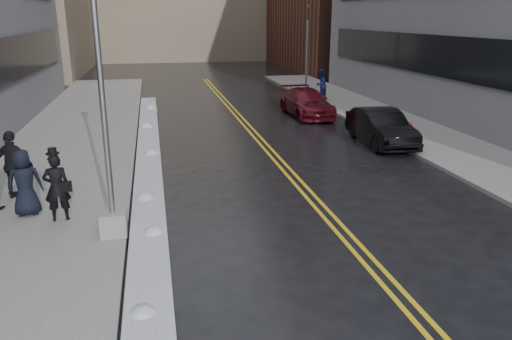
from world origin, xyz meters
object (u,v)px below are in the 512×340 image
fire_hydrant (409,129)px  pedestrian_d (14,165)px  pedestrian_fedora (57,188)px  pedestrian_east (321,85)px  car_black (381,127)px  car_maroon (307,103)px  traffic_signal (307,46)px  lamppost (106,142)px  pedestrian_c (25,183)px

fire_hydrant → pedestrian_d: bearing=-163.0°
pedestrian_fedora → pedestrian_d: size_ratio=0.89×
pedestrian_east → car_black: pedestrian_east is taller
car_black → car_maroon: car_black is taller
fire_hydrant → car_maroon: bearing=112.0°
traffic_signal → pedestrian_east: size_ratio=3.04×
fire_hydrant → pedestrian_fedora: bearing=-153.9°
pedestrian_east → car_maroon: bearing=18.1°
traffic_signal → car_maroon: size_ratio=1.17×
lamppost → fire_hydrant: bearing=33.0°
car_black → car_maroon: 7.10m
fire_hydrant → car_black: bearing=-169.5°
traffic_signal → pedestrian_d: bearing=-128.4°
fire_hydrant → pedestrian_c: bearing=-157.2°
traffic_signal → lamppost: bearing=-118.2°
pedestrian_fedora → lamppost: bearing=132.2°
lamppost → car_black: bearing=35.6°
traffic_signal → pedestrian_c: bearing=-125.1°
lamppost → pedestrian_fedora: bearing=140.0°
lamppost → pedestrian_c: 3.35m
pedestrian_east → pedestrian_d: bearing=2.5°
lamppost → car_black: 13.39m
pedestrian_east → car_black: bearing=40.5°
pedestrian_c → pedestrian_east: pedestrian_east is taller
pedestrian_fedora → pedestrian_east: size_ratio=0.93×
traffic_signal → car_black: (-1.00, -14.28, -2.63)m
lamppost → traffic_signal: lamppost is taller
pedestrian_fedora → pedestrian_c: size_ratio=0.99×
pedestrian_fedora → fire_hydrant: bearing=-161.6°
pedestrian_c → pedestrian_d: (-0.62, 1.50, 0.10)m
traffic_signal → pedestrian_c: size_ratio=3.24×
traffic_signal → pedestrian_fedora: 24.75m
pedestrian_d → car_maroon: size_ratio=0.40×
lamppost → pedestrian_c: (-2.40, 1.82, -1.46)m
lamppost → pedestrian_d: bearing=132.3°
traffic_signal → pedestrian_d: traffic_signal is taller
pedestrian_fedora → car_maroon: 17.44m
pedestrian_east → car_maroon: size_ratio=0.38×
pedestrian_fedora → pedestrian_c: pedestrian_c is taller
fire_hydrant → traffic_signal: 14.30m
traffic_signal → pedestrian_east: bearing=-88.7°
traffic_signal → pedestrian_fedora: traffic_signal is taller
pedestrian_c → pedestrian_fedora: bearing=139.0°
pedestrian_fedora → car_black: pedestrian_fedora is taller
pedestrian_fedora → car_maroon: bearing=-137.2°
pedestrian_d → fire_hydrant: bearing=-144.2°
pedestrian_c → traffic_signal: bearing=-134.0°
traffic_signal → pedestrian_fedora: size_ratio=3.26×
traffic_signal → pedestrian_east: 3.74m
pedestrian_d → car_black: bearing=-143.5°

